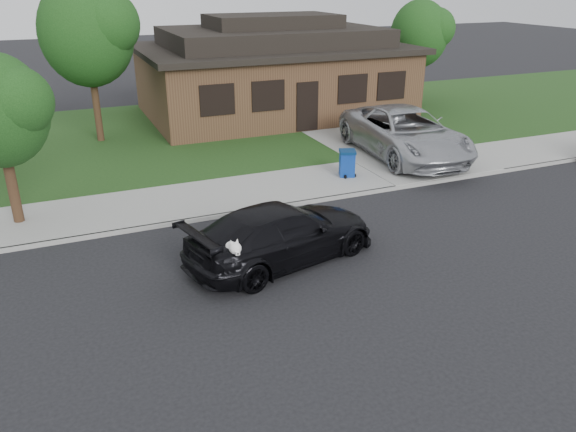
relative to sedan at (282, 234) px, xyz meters
name	(u,v)px	position (x,y,z in m)	size (l,w,h in m)	color
ground	(345,255)	(1.55, -0.38, -0.71)	(120.00, 120.00, 0.00)	black
sidewalk	(272,189)	(1.55, 4.62, -0.65)	(60.00, 3.00, 0.12)	gray
curb	(290,205)	(1.55, 3.12, -0.65)	(60.00, 0.12, 0.12)	gray
lawn	(206,131)	(1.55, 12.62, -0.65)	(60.00, 13.00, 0.13)	#193814
driveway	(358,133)	(7.55, 9.62, -0.64)	(4.50, 13.00, 0.14)	gray
sedan	(282,234)	(0.00, 0.00, 0.00)	(5.25, 3.17, 1.42)	black
minivan	(405,133)	(7.38, 5.85, 0.31)	(2.94, 6.37, 1.77)	#ACAEB4
recycling_bin	(347,163)	(4.32, 4.68, -0.14)	(0.70, 0.70, 0.90)	navy
house	(273,72)	(5.55, 14.62, 1.42)	(12.60, 8.60, 4.65)	#422B1C
tree_0	(91,31)	(-2.78, 12.50, 3.77)	(3.78, 3.60, 6.34)	#332114
tree_1	(423,33)	(13.69, 14.02, 3.00)	(3.15, 3.00, 5.25)	#332114
tree_2	(1,109)	(-5.83, 4.73, 2.55)	(2.73, 2.60, 4.59)	#332114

